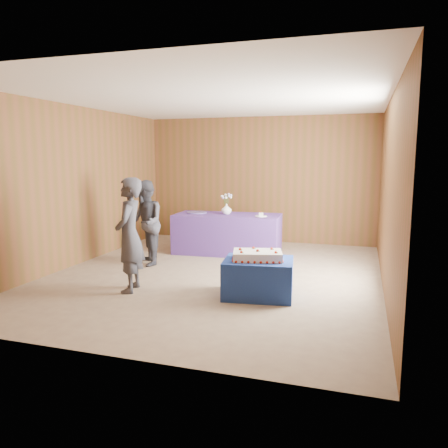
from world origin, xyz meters
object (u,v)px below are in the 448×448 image
at_px(sheet_cake, 257,255).
at_px(guest_right, 145,223).
at_px(vase, 226,209).
at_px(guest_left, 129,235).
at_px(cake_table, 258,278).
at_px(serving_table, 227,234).

bearing_deg(sheet_cake, guest_right, 139.27).
xyz_separation_m(vase, guest_right, (-1.03, -1.35, -0.12)).
bearing_deg(guest_left, cake_table, 85.06).
xyz_separation_m(serving_table, sheet_cake, (1.17, -2.44, 0.18)).
bearing_deg(serving_table, sheet_cake, -68.02).
bearing_deg(cake_table, vase, 108.59).
distance_m(serving_table, vase, 0.48).
xyz_separation_m(serving_table, guest_right, (-1.06, -1.33, 0.35)).
height_order(serving_table, guest_right, guest_right).
relative_size(sheet_cake, vase, 3.70).
distance_m(serving_table, guest_left, 2.82).
height_order(serving_table, guest_left, guest_left).
relative_size(serving_table, vase, 9.88).
bearing_deg(serving_table, guest_left, -105.15).
bearing_deg(guest_left, guest_right, -175.19).
relative_size(serving_table, sheet_cake, 2.67).
bearing_deg(serving_table, cake_table, -67.69).
relative_size(serving_table, guest_left, 1.27).
bearing_deg(guest_right, guest_left, -19.12).
bearing_deg(vase, guest_left, -100.96).
height_order(cake_table, guest_left, guest_left).
xyz_separation_m(serving_table, vase, (-0.03, 0.02, 0.48)).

